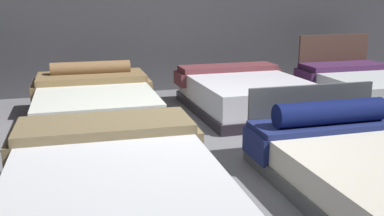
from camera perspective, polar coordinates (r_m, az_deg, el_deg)
ground_plane at (r=4.44m, az=2.17°, el=-6.92°), size 18.00×18.00×0.02m
bed_1 at (r=3.21m, az=-10.35°, el=-10.51°), size 1.58×2.18×0.59m
bed_2 at (r=4.01m, az=22.12°, el=-7.09°), size 1.55×2.12×0.73m
bed_5 at (r=5.83m, az=-12.68°, el=0.68°), size 1.63×2.16×0.70m
bed_6 at (r=6.29m, az=7.14°, el=1.86°), size 1.68×2.09×0.55m
bed_7 at (r=7.37m, az=21.59°, el=2.73°), size 1.54×1.95×0.97m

